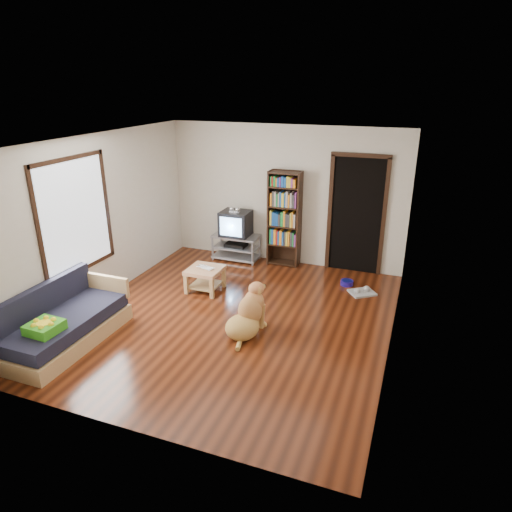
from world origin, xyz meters
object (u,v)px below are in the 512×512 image
(green_cushion, at_px, (45,327))
(dog, at_px, (248,316))
(laptop, at_px, (204,268))
(crt_tv, at_px, (236,223))
(sofa, at_px, (65,325))
(coffee_table, at_px, (205,275))
(bookshelf, at_px, (285,214))
(grey_rag, at_px, (362,293))
(dog_bowl, at_px, (347,283))
(tv_stand, at_px, (236,246))

(green_cushion, distance_m, dog, 2.60)
(laptop, distance_m, dog, 1.56)
(laptop, bearing_deg, crt_tv, 106.72)
(sofa, distance_m, coffee_table, 2.37)
(sofa, bearing_deg, crt_tv, 75.07)
(crt_tv, height_order, dog, crt_tv)
(crt_tv, bearing_deg, green_cushion, -101.75)
(sofa, relative_size, coffee_table, 3.27)
(bookshelf, bearing_deg, coffee_table, -118.84)
(grey_rag, bearing_deg, laptop, -161.60)
(crt_tv, height_order, bookshelf, bookshelf)
(dog_bowl, height_order, coffee_table, coffee_table)
(green_cushion, bearing_deg, coffee_table, 72.49)
(tv_stand, xyz_separation_m, sofa, (-0.97, -3.63, -0.01))
(laptop, bearing_deg, tv_stand, 106.76)
(tv_stand, distance_m, bookshelf, 1.20)
(laptop, height_order, sofa, sofa)
(grey_rag, distance_m, tv_stand, 2.68)
(crt_tv, xyz_separation_m, coffee_table, (0.07, -1.53, -0.46))
(green_cushion, relative_size, sofa, 0.21)
(green_cushion, distance_m, crt_tv, 4.18)
(laptop, bearing_deg, grey_rag, 32.61)
(tv_stand, bearing_deg, dog, -63.86)
(coffee_table, relative_size, dog, 0.61)
(sofa, xyz_separation_m, dog, (2.22, 1.09, 0.01))
(crt_tv, bearing_deg, laptop, -87.49)
(grey_rag, bearing_deg, dog_bowl, 140.19)
(tv_stand, bearing_deg, green_cushion, -101.81)
(dog_bowl, xyz_separation_m, tv_stand, (-2.27, 0.45, 0.23))
(dog_bowl, height_order, grey_rag, dog_bowl)
(sofa, xyz_separation_m, coffee_table, (1.04, 2.12, 0.02))
(sofa, bearing_deg, dog_bowl, 44.37)
(green_cushion, bearing_deg, bookshelf, 68.83)
(green_cushion, relative_size, laptop, 1.25)
(tv_stand, relative_size, dog, 1.00)
(grey_rag, bearing_deg, green_cushion, -135.52)
(green_cushion, height_order, laptop, green_cushion)
(dog, bearing_deg, grey_rag, 54.22)
(green_cushion, height_order, sofa, sofa)
(grey_rag, xyz_separation_m, dog, (-1.33, -1.84, 0.25))
(sofa, height_order, dog, sofa)
(green_cushion, height_order, dog_bowl, green_cushion)
(grey_rag, relative_size, coffee_table, 0.73)
(grey_rag, xyz_separation_m, crt_tv, (-2.57, 0.73, 0.73))
(dog_bowl, relative_size, grey_rag, 0.55)
(laptop, distance_m, tv_stand, 1.55)
(dog_bowl, bearing_deg, green_cushion, -130.85)
(tv_stand, height_order, coffee_table, tv_stand)
(green_cushion, height_order, bookshelf, bookshelf)
(dog_bowl, bearing_deg, sofa, -135.63)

